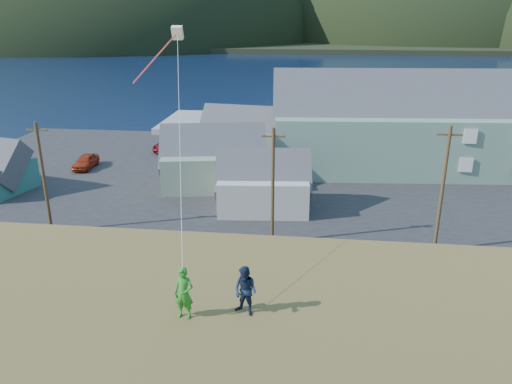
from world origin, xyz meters
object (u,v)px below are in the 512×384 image
lodge (446,125)px  shed_palegreen_near (214,159)px  shed_white (263,183)px  kite_flyer_navy (245,291)px  shed_palegreen_far (248,135)px  wharf (253,124)px  kite_flyer_green (184,293)px

lodge → shed_palegreen_near: (-22.94, -8.00, -2.13)m
shed_white → kite_flyer_navy: (2.16, -26.25, 5.57)m
shed_palegreen_near → kite_flyer_navy: (7.49, -31.77, 5.27)m
shed_palegreen_near → shed_palegreen_far: size_ratio=0.94×
lodge → shed_palegreen_near: bearing=-165.3°
shed_palegreen_near → shed_white: size_ratio=1.31×
shed_palegreen_near → kite_flyer_navy: kite_flyer_navy is taller
shed_white → shed_palegreen_far: shed_palegreen_far is taller
shed_palegreen_far → kite_flyer_navy: 42.41m
wharf → shed_white: size_ratio=3.13×
wharf → kite_flyer_green: 59.36m
lodge → kite_flyer_navy: bearing=-115.7°
wharf → kite_flyer_navy: size_ratio=16.48×
shed_white → shed_palegreen_far: size_ratio=0.72×
wharf → shed_palegreen_near: bearing=-91.0°
lodge → shed_palegreen_far: bearing=170.2°
shed_palegreen_near → kite_flyer_navy: 33.06m
wharf → lodge: 29.44m
shed_palegreen_near → shed_palegreen_far: shed_palegreen_far is taller
wharf → lodge: size_ratio=0.71×
shed_palegreen_near → shed_white: shed_palegreen_near is taller
wharf → shed_palegreen_far: shed_palegreen_far is taller
lodge → shed_palegreen_far: size_ratio=3.18×
shed_white → kite_flyer_navy: 26.92m
wharf → lodge: lodge is taller
shed_palegreen_near → kite_flyer_navy: size_ratio=6.88×
wharf → shed_white: (4.89, -31.99, 1.97)m
lodge → shed_white: (-17.61, -13.51, -2.42)m
wharf → lodge: bearing=-39.4°
shed_white → kite_flyer_green: bearing=-94.3°
shed_palegreen_near → kite_flyer_green: 33.09m
kite_flyer_navy → shed_white: bearing=119.4°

